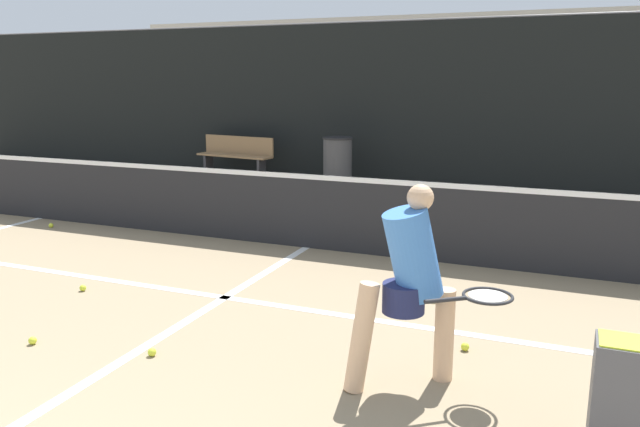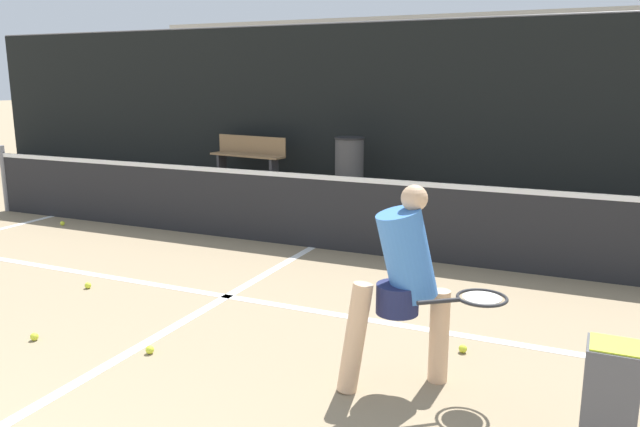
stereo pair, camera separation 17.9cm
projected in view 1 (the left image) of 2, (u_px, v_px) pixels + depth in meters
court_service_line at (225, 297)px, 6.16m from camera, size 8.25×0.10×0.01m
court_center_mark at (196, 315)px, 5.70m from camera, size 0.10×5.06×0.01m
net at (306, 209)px, 7.88m from camera, size 11.09×0.09×1.07m
fence_back at (417, 102)px, 12.81m from camera, size 24.00×0.06×3.29m
player_practicing at (411, 280)px, 4.27m from camera, size 1.17×0.67×1.44m
tennis_ball_scattered_0 at (465, 347)px, 4.96m from camera, size 0.07×0.07×0.07m
tennis_ball_scattered_2 at (152, 352)px, 4.86m from camera, size 0.07×0.07×0.07m
tennis_ball_scattered_3 at (434, 299)px, 6.03m from camera, size 0.07×0.07×0.07m
tennis_ball_scattered_6 at (33, 341)px, 5.08m from camera, size 0.07×0.07×0.07m
tennis_ball_scattered_9 at (51, 225)px, 9.05m from camera, size 0.07×0.07×0.07m
tennis_ball_scattered_10 at (83, 288)px, 6.35m from camera, size 0.07×0.07×0.07m
ball_hopper at (618, 396)px, 3.51m from camera, size 0.28×0.28×0.71m
courtside_bench at (236, 154)px, 13.87m from camera, size 1.90×0.64×0.86m
trash_bin at (338, 160)px, 12.75m from camera, size 0.61×0.61×0.95m
parked_car at (329, 135)px, 16.52m from camera, size 1.73×4.63×1.55m
building_far at (506, 71)px, 27.45m from camera, size 36.00×2.40×4.86m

